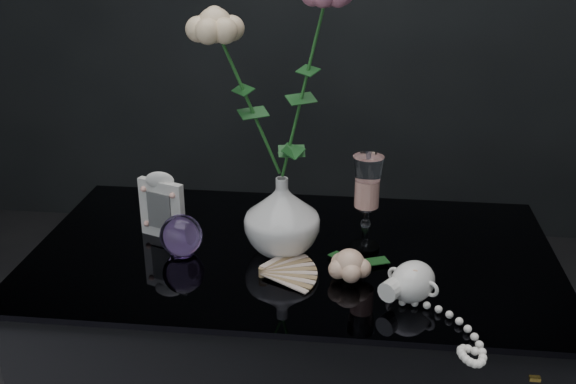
% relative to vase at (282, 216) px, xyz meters
% --- Properties ---
extents(vase, '(0.17, 0.17, 0.16)m').
position_rel_vase_xyz_m(vase, '(0.00, 0.00, 0.00)').
color(vase, silver).
rests_on(vase, table).
extents(wine_glass, '(0.08, 0.08, 0.20)m').
position_rel_vase_xyz_m(wine_glass, '(0.17, 0.03, 0.02)').
color(wine_glass, white).
rests_on(wine_glass, table).
extents(picture_frame, '(0.13, 0.12, 0.15)m').
position_rel_vase_xyz_m(picture_frame, '(-0.26, 0.04, -0.01)').
color(picture_frame, silver).
rests_on(picture_frame, table).
extents(paperweight, '(0.09, 0.09, 0.08)m').
position_rel_vase_xyz_m(paperweight, '(-0.20, -0.04, -0.04)').
color(paperweight, '#AE86DB').
rests_on(paperweight, table).
extents(paper_fan, '(0.22, 0.18, 0.02)m').
position_rel_vase_xyz_m(paper_fan, '(-0.03, -0.11, -0.07)').
color(paper_fan, beige).
rests_on(paper_fan, table).
extents(loose_rose, '(0.16, 0.19, 0.06)m').
position_rel_vase_xyz_m(loose_rose, '(0.14, -0.10, -0.05)').
color(loose_rose, '#DEAF8F').
rests_on(loose_rose, table).
extents(pearl_jar, '(0.36, 0.36, 0.08)m').
position_rel_vase_xyz_m(pearl_jar, '(0.25, -0.15, -0.04)').
color(pearl_jar, white).
rests_on(pearl_jar, table).
extents(roses, '(0.27, 0.12, 0.43)m').
position_rel_vase_xyz_m(roses, '(-0.01, -0.00, 0.28)').
color(roses, '#FDCF9F').
rests_on(roses, vase).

